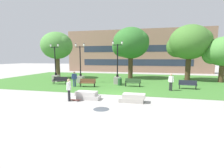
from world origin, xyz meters
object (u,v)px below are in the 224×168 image
object	(u,v)px
lamp_post_center	(56,74)
person_skateboarder	(69,89)
park_bench_near_left	(88,82)
skateboard	(74,100)
park_bench_near_right	(188,84)
lamp_post_left	(81,75)
person_bystander_far_lawn	(74,78)
concrete_block_left	(132,98)
concrete_block_center	(88,95)
person_bystander_near_lawn	(171,81)
park_bench_far_left	(133,82)
trash_bin	(120,81)
lamp_post_right	(117,76)
park_bench_far_right	(60,80)

from	to	relation	value
lamp_post_center	person_skateboarder	bearing A→B (deg)	-53.73
lamp_post_center	park_bench_near_left	bearing A→B (deg)	-26.36
skateboard	park_bench_near_right	xyz separation A→B (m)	(9.34, 7.54, 0.45)
lamp_post_left	lamp_post_center	size ratio (longest dim) A/B	1.00
skateboard	person_bystander_far_lawn	xyz separation A→B (m)	(-2.90, 6.05, 0.90)
concrete_block_left	person_bystander_far_lawn	xyz separation A→B (m)	(-7.29, 5.34, 0.68)
concrete_block_center	person_bystander_near_lawn	xyz separation A→B (m)	(6.72, 5.26, 0.68)
park_bench_far_left	lamp_post_center	distance (m)	10.76
trash_bin	concrete_block_left	bearing A→B (deg)	-71.73
person_skateboarder	lamp_post_left	distance (m)	9.46
lamp_post_right	person_bystander_near_lawn	size ratio (longest dim) A/B	3.08
park_bench_near_right	person_bystander_near_lawn	bearing A→B (deg)	-140.19
person_skateboarder	person_bystander_far_lawn	world-z (taller)	person_bystander_far_lawn
person_skateboarder	person_bystander_near_lawn	world-z (taller)	person_bystander_near_lawn
park_bench_near_left	person_skateboarder	bearing A→B (deg)	-80.92
park_bench_near_left	park_bench_far_left	size ratio (longest dim) A/B	1.03
lamp_post_left	person_bystander_near_lawn	xyz separation A→B (m)	(10.91, -2.85, -0.07)
lamp_post_right	person_bystander_near_lawn	world-z (taller)	lamp_post_right
lamp_post_right	skateboard	bearing A→B (deg)	-99.14
park_bench_far_left	skateboard	bearing A→B (deg)	-114.67
person_skateboarder	park_bench_near_right	world-z (taller)	person_skateboarder
concrete_block_left	park_bench_far_right	distance (m)	11.89
park_bench_far_left	trash_bin	distance (m)	1.66
concrete_block_center	park_bench_far_left	world-z (taller)	park_bench_far_left
concrete_block_center	person_bystander_far_lawn	distance (m)	6.50
concrete_block_center	lamp_post_left	size ratio (longest dim) A/B	0.38
person_bystander_near_lawn	park_bench_near_left	bearing A→B (deg)	178.53
concrete_block_left	person_bystander_far_lawn	bearing A→B (deg)	143.77
park_bench_far_right	lamp_post_center	distance (m)	2.45
park_bench_near_right	park_bench_far_right	distance (m)	14.83
person_skateboarder	park_bench_far_left	bearing A→B (deg)	63.35
concrete_block_center	park_bench_far_right	size ratio (longest dim) A/B	1.04
lamp_post_left	lamp_post_center	world-z (taller)	lamp_post_center
park_bench_near_left	park_bench_near_right	distance (m)	10.81
concrete_block_center	skateboard	bearing A→B (deg)	-136.55
skateboard	trash_bin	xyz separation A→B (m)	(1.94, 8.12, 0.42)
concrete_block_left	lamp_post_right	world-z (taller)	lamp_post_right
lamp_post_center	lamp_post_right	bearing A→B (deg)	-0.49
person_skateboarder	park_bench_near_left	bearing A→B (deg)	99.08
concrete_block_left	lamp_post_left	world-z (taller)	lamp_post_left
concrete_block_left	person_bystander_near_lawn	bearing A→B (deg)	59.41
concrete_block_left	skateboard	world-z (taller)	concrete_block_left
lamp_post_center	person_bystander_far_lawn	distance (m)	5.19
skateboard	lamp_post_right	bearing A→B (deg)	80.86
person_bystander_far_lawn	concrete_block_center	bearing A→B (deg)	-55.03
concrete_block_left	lamp_post_left	size ratio (longest dim) A/B	0.38
concrete_block_left	skateboard	bearing A→B (deg)	-170.77
skateboard	park_bench_far_right	xyz separation A→B (m)	(-5.48, 7.34, 0.45)
lamp_post_left	person_bystander_near_lawn	world-z (taller)	lamp_post_left
park_bench_near_right	trash_bin	world-z (taller)	trash_bin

